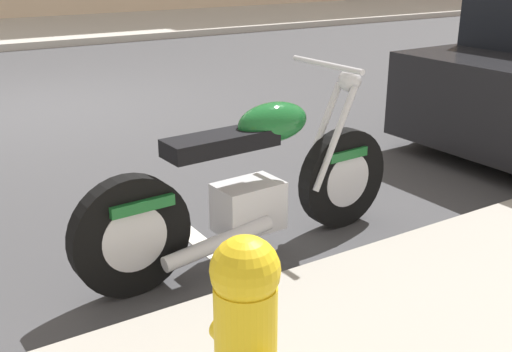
{
  "coord_description": "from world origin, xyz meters",
  "views": [
    {
      "loc": [
        -1.6,
        -7.38,
        1.78
      ],
      "look_at": [
        0.26,
        -4.41,
        0.49
      ],
      "focal_mm": 43.23,
      "sensor_mm": 36.0,
      "label": 1
    }
  ],
  "objects": [
    {
      "name": "ground_plane",
      "position": [
        0.0,
        0.0,
        0.0
      ],
      "size": [
        260.0,
        260.0,
        0.0
      ],
      "primitive_type": "plane",
      "color": "#3D3D3F"
    },
    {
      "name": "sidewalk_far_curb",
      "position": [
        12.0,
        7.35,
        0.07
      ],
      "size": [
        120.0,
        5.0,
        0.14
      ],
      "primitive_type": "cube",
      "color": "#ADA89E",
      "rests_on": "ground"
    },
    {
      "name": "parking_stall_stripe",
      "position": [
        0.0,
        -4.25,
        0.0
      ],
      "size": [
        0.12,
        2.2,
        0.01
      ],
      "primitive_type": "cube",
      "color": "silver",
      "rests_on": "ground"
    },
    {
      "name": "parked_motorcycle",
      "position": [
        0.21,
        -4.45,
        0.44
      ],
      "size": [
        2.22,
        0.62,
        1.14
      ],
      "rotation": [
        0.0,
        0.0,
        0.06
      ],
      "color": "black",
      "rests_on": "ground"
    },
    {
      "name": "fire_hydrant",
      "position": [
        -0.67,
        -5.84,
        0.54
      ],
      "size": [
        0.24,
        0.36,
        0.76
      ],
      "color": "gold",
      "rests_on": "sidewalk_near_curb"
    }
  ]
}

